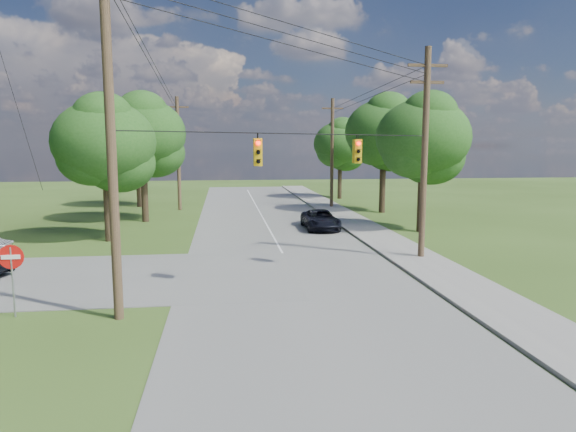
{
  "coord_description": "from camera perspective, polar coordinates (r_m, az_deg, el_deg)",
  "views": [
    {
      "loc": [
        -1.06,
        -16.65,
        5.71
      ],
      "look_at": [
        1.66,
        5.0,
        2.72
      ],
      "focal_mm": 32.0,
      "sensor_mm": 36.0,
      "label": 1
    }
  ],
  "objects": [
    {
      "name": "tree_w_near",
      "position": [
        32.41,
        -19.72,
        7.72
      ],
      "size": [
        6.0,
        6.0,
        8.4
      ],
      "color": "#3E2E1F",
      "rests_on": "ground"
    },
    {
      "name": "main_road",
      "position": [
        22.6,
        0.86,
        -6.81
      ],
      "size": [
        10.0,
        100.0,
        0.03
      ],
      "primitive_type": "cube",
      "color": "gray",
      "rests_on": "ground"
    },
    {
      "name": "pole_sw",
      "position": [
        17.43,
        -19.13,
        9.07
      ],
      "size": [
        2.0,
        0.32,
        12.0
      ],
      "color": "brown",
      "rests_on": "ground"
    },
    {
      "name": "traffic_signals",
      "position": [
        21.39,
        2.59,
        7.21
      ],
      "size": [
        4.91,
        3.27,
        1.05
      ],
      "color": "#E6B20D",
      "rests_on": "ground"
    },
    {
      "name": "car_main_north",
      "position": [
        35.28,
        3.62,
        -0.4
      ],
      "size": [
        2.19,
        4.76,
        1.32
      ],
      "primitive_type": "imported",
      "rotation": [
        0.0,
        0.0,
        -0.0
      ],
      "color": "black",
      "rests_on": "main_road"
    },
    {
      "name": "sidewalk_east",
      "position": [
        24.42,
        16.71,
        -5.93
      ],
      "size": [
        2.6,
        100.0,
        0.12
      ],
      "primitive_type": "cube",
      "color": "gray",
      "rests_on": "ground"
    },
    {
      "name": "pole_north_e",
      "position": [
        47.71,
        4.92,
        7.07
      ],
      "size": [
        2.0,
        0.32,
        10.0
      ],
      "color": "brown",
      "rests_on": "ground"
    },
    {
      "name": "pole_north_w",
      "position": [
        46.82,
        -12.09,
        6.91
      ],
      "size": [
        2.0,
        0.32,
        10.0
      ],
      "color": "brown",
      "rests_on": "ground"
    },
    {
      "name": "do_not_enter_sign",
      "position": [
        19.4,
        -28.37,
        -4.79
      ],
      "size": [
        0.83,
        0.09,
        2.48
      ],
      "rotation": [
        0.0,
        0.0,
        0.03
      ],
      "color": "gray",
      "rests_on": "ground"
    },
    {
      "name": "tree_e_far",
      "position": [
        56.08,
        5.83,
        7.97
      ],
      "size": [
        5.8,
        5.8,
        8.32
      ],
      "color": "#3E2E1F",
      "rests_on": "ground"
    },
    {
      "name": "tree_w_mid",
      "position": [
        40.11,
        -15.87,
        8.74
      ],
      "size": [
        6.4,
        6.4,
        9.22
      ],
      "color": "#3E2E1F",
      "rests_on": "ground"
    },
    {
      "name": "tree_e_mid",
      "position": [
        44.78,
        10.6,
        9.19
      ],
      "size": [
        6.6,
        6.6,
        9.64
      ],
      "color": "#3E2E1F",
      "rests_on": "ground"
    },
    {
      "name": "tree_w_far",
      "position": [
        50.29,
        -16.42,
        8.09
      ],
      "size": [
        6.0,
        6.0,
        8.73
      ],
      "color": "#3E2E1F",
      "rests_on": "ground"
    },
    {
      "name": "ground",
      "position": [
        17.64,
        -3.39,
        -11.11
      ],
      "size": [
        140.0,
        140.0,
        0.0
      ],
      "primitive_type": "plane",
      "color": "#334B19",
      "rests_on": "ground"
    },
    {
      "name": "power_lines",
      "position": [
        28.52,
        -2.03,
        14.72
      ],
      "size": [
        13.93,
        29.62,
        4.93
      ],
      "color": "black",
      "rests_on": "ground"
    },
    {
      "name": "pole_ne",
      "position": [
        26.59,
        14.94,
        7.01
      ],
      "size": [
        2.0,
        0.32,
        10.5
      ],
      "color": "brown",
      "rests_on": "ground"
    },
    {
      "name": "tree_e_near",
      "position": [
        35.18,
        14.79,
        8.42
      ],
      "size": [
        6.2,
        6.2,
        8.81
      ],
      "color": "#3E2E1F",
      "rests_on": "ground"
    }
  ]
}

